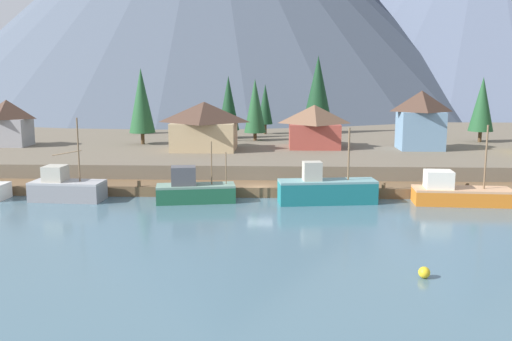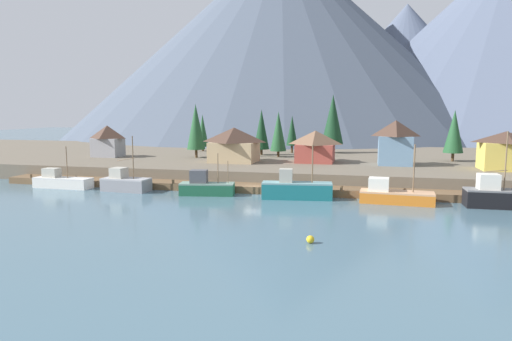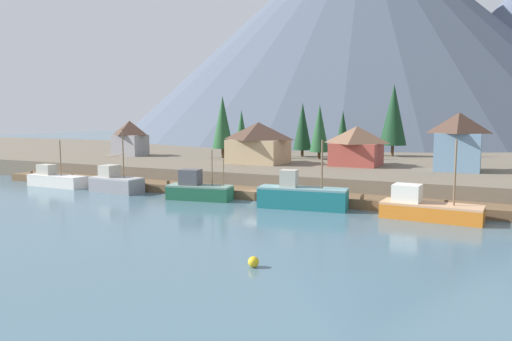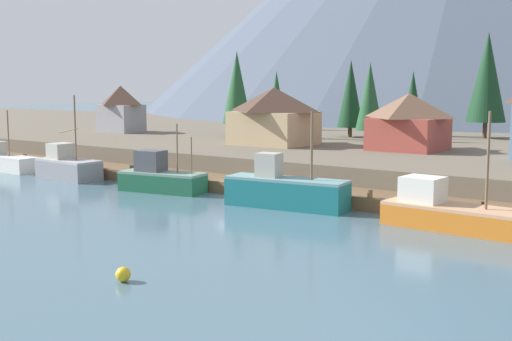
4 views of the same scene
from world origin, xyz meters
TOP-DOWN VIEW (x-y plane):
  - ground_plane at (0.00, 20.00)m, footprint 400.00×400.00m
  - dock at (0.00, 1.99)m, footprint 80.00×4.00m
  - shoreline_bank at (0.00, 32.00)m, footprint 400.00×56.00m
  - mountain_west_peak at (-19.52, 125.55)m, footprint 170.91×170.91m
  - mountain_central_peak at (30.49, 147.68)m, footprint 98.14×98.14m
  - mountain_east_peak at (67.65, 140.67)m, footprint 159.17×159.17m
  - fishing_boat_white at (-29.25, -1.50)m, footprint 8.97×2.76m
  - fishing_boat_grey at (-18.56, -1.80)m, footprint 7.01×3.32m
  - fishing_boat_green at (-6.22, -2.05)m, footprint 7.68×3.74m
  - fishing_boat_teal at (6.27, -1.97)m, footprint 9.34×3.64m
  - fishing_boat_orange at (18.52, -1.89)m, footprint 9.04×3.52m
  - fishing_boat_black at (29.97, -1.70)m, footprint 6.68×3.09m
  - house_tan at (-7.60, 16.69)m, footprint 8.25×7.02m
  - house_yellow at (35.62, 15.61)m, footprint 7.19×5.96m
  - house_grey at (-34.19, 19.55)m, footprint 5.63×4.23m
  - house_red at (6.38, 19.63)m, footprint 6.76×6.73m
  - house_blue at (19.74, 18.34)m, footprint 5.66×4.95m
  - conifer_near_left at (-16.81, 22.20)m, footprint 3.51×3.51m
  - conifer_near_right at (30.17, 26.65)m, footprint 3.42×3.42m
  - conifer_mid_left at (-0.41, 36.38)m, footprint 2.42×2.42m
  - conifer_mid_right at (-5.72, 30.22)m, footprint 3.16×3.16m
  - conifer_back_left at (8.02, 38.17)m, footprint 4.60×4.60m
  - conifer_back_right at (-1.64, 27.15)m, footprint 3.12×3.12m
  - conifer_centre at (-20.57, 36.15)m, footprint 2.60×2.60m
  - channel_buoy at (10.48, -21.77)m, footprint 0.70×0.70m

SIDE VIEW (x-z plane):
  - ground_plane at x=0.00m, z-range -1.00..0.00m
  - channel_buoy at x=10.48m, z-range 0.00..0.70m
  - dock at x=0.00m, z-range -0.30..1.30m
  - fishing_boat_white at x=-29.25m, z-range -2.17..4.09m
  - fishing_boat_orange at x=18.52m, z-range -2.66..4.75m
  - fishing_boat_green at x=-6.22m, z-range -1.72..4.03m
  - fishing_boat_grey at x=-18.56m, z-range -2.79..5.15m
  - shoreline_bank at x=0.00m, z-range 0.00..2.50m
  - fishing_boat_teal at x=6.27m, z-range -2.29..4.80m
  - fishing_boat_black at x=29.97m, z-range -3.13..5.99m
  - house_red at x=6.38m, z-range 2.57..8.12m
  - house_yellow at x=35.62m, z-range 2.56..8.44m
  - house_tan at x=-7.60m, z-range 2.57..8.63m
  - house_grey at x=-34.19m, z-range 2.57..8.72m
  - house_blue at x=19.74m, z-range 2.58..10.02m
  - conifer_centre at x=-20.57m, z-range 2.99..11.15m
  - conifer_mid_left at x=-0.41m, z-range 3.26..11.21m
  - conifer_back_right at x=-1.64m, z-range 3.07..11.90m
  - conifer_mid_right at x=-5.72m, z-range 3.08..12.34m
  - conifer_near_right at x=30.17m, z-range 3.26..12.39m
  - conifer_near_left at x=-16.81m, z-range 3.28..13.58m
  - conifer_back_left at x=8.02m, z-range 3.46..15.89m
  - mountain_central_peak at x=30.49m, z-range 0.00..56.16m
  - mountain_east_peak at x=67.65m, z-range 0.00..73.53m
  - mountain_west_peak at x=-19.52m, z-range 0.00..78.37m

